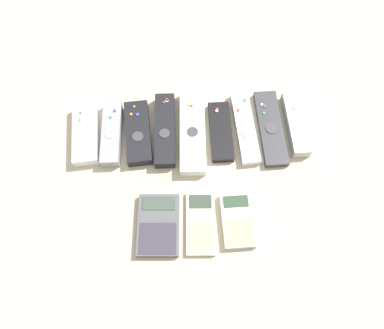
# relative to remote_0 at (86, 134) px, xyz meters

# --- Properties ---
(ground_plane) EXTENTS (3.00, 3.00, 0.00)m
(ground_plane) POSITION_rel_remote_0_xyz_m (0.25, -0.14, -0.01)
(ground_plane) COLOR #B2A88E
(remote_0) EXTENTS (0.07, 0.16, 0.03)m
(remote_0) POSITION_rel_remote_0_xyz_m (0.00, 0.00, 0.00)
(remote_0) COLOR white
(remote_0) RESTS_ON ground_plane
(remote_1) EXTENTS (0.05, 0.17, 0.03)m
(remote_1) POSITION_rel_remote_0_xyz_m (0.06, -0.00, 0.00)
(remote_1) COLOR gray
(remote_1) RESTS_ON ground_plane
(remote_2) EXTENTS (0.07, 0.17, 0.03)m
(remote_2) POSITION_rel_remote_0_xyz_m (0.12, -0.00, -0.00)
(remote_2) COLOR black
(remote_2) RESTS_ON ground_plane
(remote_3) EXTENTS (0.05, 0.19, 0.03)m
(remote_3) POSITION_rel_remote_0_xyz_m (0.19, -0.00, 0.00)
(remote_3) COLOR black
(remote_3) RESTS_ON ground_plane
(remote_4) EXTENTS (0.07, 0.22, 0.03)m
(remote_4) POSITION_rel_remote_0_xyz_m (0.25, -0.01, -0.00)
(remote_4) COLOR white
(remote_4) RESTS_ON ground_plane
(remote_5) EXTENTS (0.05, 0.16, 0.02)m
(remote_5) POSITION_rel_remote_0_xyz_m (0.32, -0.01, -0.00)
(remote_5) COLOR black
(remote_5) RESTS_ON ground_plane
(remote_6) EXTENTS (0.05, 0.19, 0.02)m
(remote_6) POSITION_rel_remote_0_xyz_m (0.38, -0.00, -0.00)
(remote_6) COLOR silver
(remote_6) RESTS_ON ground_plane
(remote_7) EXTENTS (0.06, 0.20, 0.02)m
(remote_7) POSITION_rel_remote_0_xyz_m (0.44, -0.01, -0.01)
(remote_7) COLOR #333338
(remote_7) RESTS_ON ground_plane
(remote_8) EXTENTS (0.04, 0.17, 0.03)m
(remote_8) POSITION_rel_remote_0_xyz_m (0.50, -0.00, 0.00)
(remote_8) COLOR #B7B7BC
(remote_8) RESTS_ON ground_plane
(calculator_0) EXTENTS (0.10, 0.14, 0.02)m
(calculator_0) POSITION_rel_remote_0_xyz_m (0.17, -0.23, -0.01)
(calculator_0) COLOR #4C4C51
(calculator_0) RESTS_ON ground_plane
(calculator_1) EXTENTS (0.07, 0.14, 0.01)m
(calculator_1) POSITION_rel_remote_0_xyz_m (0.26, -0.23, -0.01)
(calculator_1) COLOR beige
(calculator_1) RESTS_ON ground_plane
(calculator_2) EXTENTS (0.07, 0.12, 0.02)m
(calculator_2) POSITION_rel_remote_0_xyz_m (0.34, -0.23, -0.01)
(calculator_2) COLOR beige
(calculator_2) RESTS_ON ground_plane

